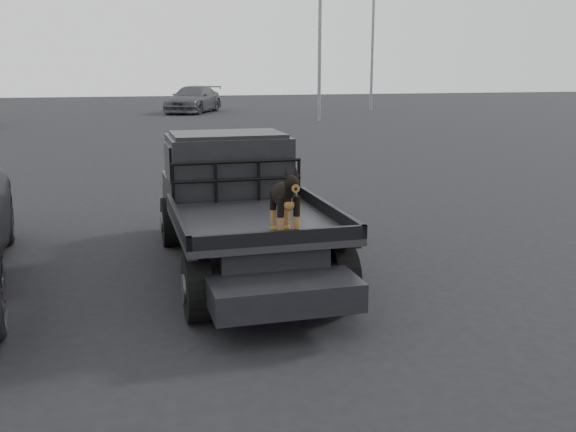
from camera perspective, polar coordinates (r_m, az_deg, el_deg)
name	(u,v)px	position (r m, az deg, el deg)	size (l,w,h in m)	color
ground	(220,314)	(7.40, -6.04, -8.63)	(120.00, 120.00, 0.00)	black
flatbed_ute	(241,237)	(8.82, -4.18, -1.87)	(2.00, 5.40, 0.92)	black
ute_cab	(228,162)	(9.56, -5.37, 4.77)	(1.72, 1.30, 0.88)	black
headache_rack	(238,182)	(8.86, -4.51, 3.05)	(1.80, 0.08, 0.55)	black
dog	(284,201)	(7.09, -0.32, 1.37)	(0.32, 0.60, 0.74)	black
distant_car_b	(193,99)	(41.35, -8.42, 10.22)	(2.30, 5.65, 1.64)	#45454A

